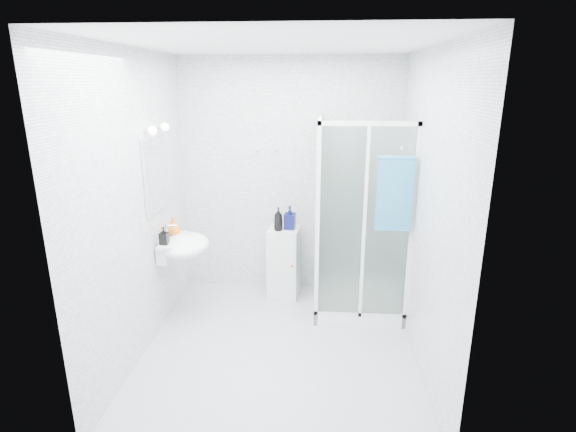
# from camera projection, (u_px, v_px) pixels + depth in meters

# --- Properties ---
(room) EXTENTS (2.40, 2.60, 2.60)m
(room) POSITION_uv_depth(u_px,v_px,m) (279.00, 211.00, 3.72)
(room) COLOR silver
(room) RESTS_ON ground
(shower_enclosure) EXTENTS (0.90, 0.95, 2.00)m
(shower_enclosure) POSITION_uv_depth(u_px,v_px,m) (350.00, 271.00, 4.65)
(shower_enclosure) COLOR white
(shower_enclosure) RESTS_ON ground
(wall_basin) EXTENTS (0.46, 0.56, 0.35)m
(wall_basin) POSITION_uv_depth(u_px,v_px,m) (183.00, 245.00, 4.37)
(wall_basin) COLOR white
(wall_basin) RESTS_ON ground
(mirror) EXTENTS (0.02, 0.60, 0.70)m
(mirror) POSITION_uv_depth(u_px,v_px,m) (157.00, 174.00, 4.18)
(mirror) COLOR white
(mirror) RESTS_ON room
(vanity_lights) EXTENTS (0.10, 0.40, 0.08)m
(vanity_lights) POSITION_uv_depth(u_px,v_px,m) (158.00, 129.00, 4.06)
(vanity_lights) COLOR silver
(vanity_lights) RESTS_ON room
(wall_hooks) EXTENTS (0.23, 0.06, 0.03)m
(wall_hooks) POSITION_uv_depth(u_px,v_px,m) (267.00, 150.00, 4.85)
(wall_hooks) COLOR silver
(wall_hooks) RESTS_ON room
(storage_cabinet) EXTENTS (0.36, 0.37, 0.79)m
(storage_cabinet) POSITION_uv_depth(u_px,v_px,m) (284.00, 263.00, 4.99)
(storage_cabinet) COLOR silver
(storage_cabinet) RESTS_ON ground
(hand_towel) EXTENTS (0.32, 0.05, 0.68)m
(hand_towel) POSITION_uv_depth(u_px,v_px,m) (395.00, 192.00, 3.97)
(hand_towel) COLOR teal
(hand_towel) RESTS_ON shower_enclosure
(shampoo_bottle_a) EXTENTS (0.13, 0.13, 0.25)m
(shampoo_bottle_a) POSITION_uv_depth(u_px,v_px,m) (278.00, 219.00, 4.79)
(shampoo_bottle_a) COLOR black
(shampoo_bottle_a) RESTS_ON storage_cabinet
(shampoo_bottle_b) EXTENTS (0.13, 0.13, 0.25)m
(shampoo_bottle_b) POSITION_uv_depth(u_px,v_px,m) (290.00, 218.00, 4.84)
(shampoo_bottle_b) COLOR #0B0E43
(shampoo_bottle_b) RESTS_ON storage_cabinet
(soap_dispenser_orange) EXTENTS (0.16, 0.16, 0.18)m
(soap_dispenser_orange) POSITION_uv_depth(u_px,v_px,m) (173.00, 226.00, 4.44)
(soap_dispenser_orange) COLOR orange
(soap_dispenser_orange) RESTS_ON wall_basin
(soap_dispenser_black) EXTENTS (0.08, 0.08, 0.17)m
(soap_dispenser_black) POSITION_uv_depth(u_px,v_px,m) (164.00, 236.00, 4.19)
(soap_dispenser_black) COLOR black
(soap_dispenser_black) RESTS_ON wall_basin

